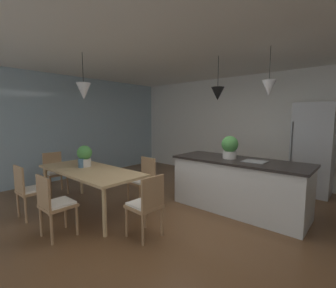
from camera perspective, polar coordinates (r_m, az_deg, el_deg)
name	(u,v)px	position (r m, az deg, el deg)	size (l,w,h in m)	color
ground_plane	(190,226)	(3.77, 5.31, -19.34)	(10.00, 8.40, 0.04)	brown
ceiling_slab	(192,35)	(3.58, 5.83, 25.02)	(10.00, 8.40, 0.12)	white
wall_back_kitchen	(266,128)	(6.34, 22.99, 3.58)	(10.00, 0.12, 2.70)	white
window_wall_left_glazing	(63,128)	(6.64, -24.33, 3.63)	(0.06, 8.40, 2.70)	#9EB7C6
dining_table	(90,173)	(4.27, -18.64, -6.73)	(2.09, 0.88, 0.73)	tan
chair_kitchen_end	(146,204)	(3.23, -5.31, -14.38)	(0.42, 0.42, 0.87)	#A87F56
chair_window_end	(55,171)	(5.56, -25.97, -6.05)	(0.43, 0.43, 0.87)	#A87F56
chair_near_left	(29,189)	(4.42, -30.92, -9.48)	(0.41, 0.41, 0.87)	#A87F56
chair_near_right	(54,203)	(3.57, -26.10, -12.94)	(0.40, 0.40, 0.87)	#A87F56
chair_far_right	(143,179)	(4.41, -6.14, -8.60)	(0.42, 0.42, 0.87)	#A87F56
kitchen_island	(238,184)	(4.29, 16.78, -9.47)	(2.26, 0.86, 0.91)	silver
refrigerator	(313,149)	(5.73, 31.92, -1.08)	(0.73, 0.67, 1.92)	#B2B5B7
pendant_over_table	(84,91)	(4.27, -19.96, 12.06)	(0.24, 0.24, 0.78)	black
pendant_over_island_main	(218,94)	(4.34, 12.08, 11.97)	(0.23, 0.23, 0.77)	black
pendant_over_island_aux	(269,88)	(3.99, 23.48, 12.47)	(0.21, 0.21, 0.75)	black
potted_plant_on_island	(230,147)	(4.23, 14.91, -0.64)	(0.29, 0.29, 0.40)	beige
potted_plant_on_table	(85,155)	(4.49, -19.76, -2.64)	(0.26, 0.26, 0.39)	beige
vase_on_dining_table	(81,163)	(4.45, -20.47, -4.40)	(0.11, 0.11, 0.16)	slate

